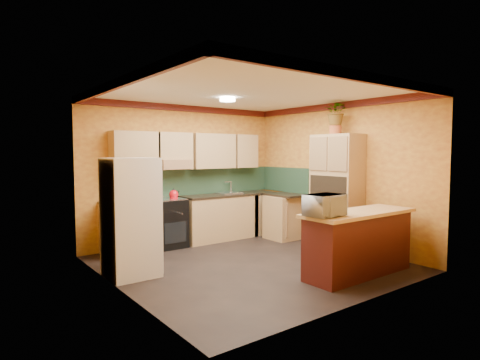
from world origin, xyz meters
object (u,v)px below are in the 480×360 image
fridge (131,217)px  breakfast_bar (359,245)px  microwave (325,205)px  stove (168,223)px  pantry (336,192)px  base_cabinets_back (197,220)px

fridge → breakfast_bar: fridge is taller
fridge → microwave: bearing=-45.1°
stove → breakfast_bar: (1.44, -3.20, -0.02)m
stove → microwave: (0.69, -3.20, 0.62)m
stove → pantry: (2.38, -2.00, 0.59)m
base_cabinets_back → breakfast_bar: 3.30m
stove → fridge: (-1.22, -1.27, 0.39)m
stove → pantry: 3.16m
pantry → stove: bearing=139.8°
pantry → breakfast_bar: bearing=-128.2°
base_cabinets_back → stove: size_ratio=4.01×
base_cabinets_back → microwave: microwave is taller
base_cabinets_back → stove: 0.63m
breakfast_bar → pantry: bearing=51.8°
fridge → breakfast_bar: (2.66, -1.93, -0.41)m
base_cabinets_back → microwave: size_ratio=6.92×
pantry → microwave: bearing=-144.7°
base_cabinets_back → fridge: bearing=-145.5°
breakfast_bar → microwave: (-0.74, 0.00, 0.64)m
fridge → breakfast_bar: size_ratio=0.94×
stove → breakfast_bar: bearing=-65.8°
breakfast_bar → stove: bearing=114.2°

